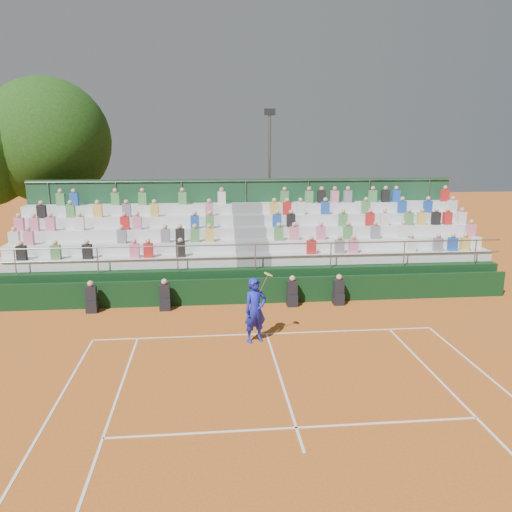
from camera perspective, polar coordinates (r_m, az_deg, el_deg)
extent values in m
plane|color=#C26020|center=(16.36, 1.21, -8.89)|extent=(90.00, 90.00, 0.00)
cube|color=white|center=(16.36, 1.21, -8.87)|extent=(11.00, 0.06, 0.01)
cube|color=white|center=(13.46, 2.87, -13.88)|extent=(0.06, 6.40, 0.01)
cube|color=white|center=(11.49, 4.63, -18.97)|extent=(8.22, 0.06, 0.01)
cube|color=black|center=(19.20, 0.09, -3.98)|extent=(20.00, 0.15, 1.00)
cube|color=black|center=(19.25, -18.22, -5.48)|extent=(0.40, 0.40, 0.44)
cube|color=black|center=(19.11, -18.32, -4.11)|extent=(0.38, 0.25, 0.55)
sphere|color=tan|center=(19.00, -18.40, -3.01)|extent=(0.22, 0.22, 0.22)
cube|color=black|center=(18.84, -10.34, -5.42)|extent=(0.40, 0.40, 0.44)
cube|color=black|center=(18.70, -10.40, -4.03)|extent=(0.38, 0.25, 0.55)
sphere|color=tan|center=(18.59, -10.45, -2.91)|extent=(0.22, 0.22, 0.22)
cube|color=black|center=(19.03, 4.14, -5.06)|extent=(0.40, 0.40, 0.44)
cube|color=black|center=(18.88, 4.16, -3.67)|extent=(0.38, 0.25, 0.55)
sphere|color=tan|center=(18.78, 4.18, -2.56)|extent=(0.22, 0.22, 0.22)
cube|color=black|center=(19.40, 9.39, -4.85)|extent=(0.40, 0.40, 0.44)
cube|color=black|center=(19.26, 9.44, -3.49)|extent=(0.38, 0.25, 0.55)
sphere|color=tan|center=(19.16, 9.48, -2.39)|extent=(0.22, 0.22, 0.22)
cube|color=black|center=(22.15, -0.71, -1.43)|extent=(20.00, 5.20, 1.20)
cube|color=silver|center=(20.56, -15.33, -0.69)|extent=(9.30, 0.85, 0.42)
cube|color=silver|center=(21.49, 14.05, -0.04)|extent=(9.30, 0.85, 0.42)
cube|color=slate|center=(20.33, -0.31, -0.37)|extent=(1.40, 0.85, 0.42)
cube|color=silver|center=(21.29, -15.02, 0.94)|extent=(9.30, 0.85, 0.42)
cube|color=silver|center=(22.18, 13.38, 1.50)|extent=(9.30, 0.85, 0.42)
cube|color=slate|center=(21.07, -0.52, 1.26)|extent=(1.40, 0.85, 0.42)
cube|color=silver|center=(22.03, -14.74, 2.46)|extent=(9.30, 0.85, 0.42)
cube|color=silver|center=(22.90, 12.75, 2.95)|extent=(9.30, 0.85, 0.42)
cube|color=slate|center=(21.83, -0.72, 2.79)|extent=(1.40, 0.85, 0.42)
cube|color=silver|center=(22.79, -14.47, 3.88)|extent=(9.30, 0.85, 0.42)
cube|color=silver|center=(23.63, 12.16, 4.31)|extent=(9.30, 0.85, 0.42)
cube|color=slate|center=(22.59, -0.91, 4.21)|extent=(1.40, 0.85, 0.42)
cube|color=silver|center=(23.57, -14.22, 5.21)|extent=(9.30, 0.85, 0.42)
cube|color=silver|center=(24.38, 11.61, 5.58)|extent=(9.30, 0.85, 0.42)
cube|color=slate|center=(23.37, -1.09, 5.54)|extent=(1.40, 0.85, 0.42)
cube|color=#194226|center=(24.02, -1.18, 3.59)|extent=(20.00, 0.12, 4.40)
cylinder|color=gray|center=(19.32, -0.07, 1.32)|extent=(20.00, 0.05, 0.05)
cylinder|color=gray|center=(23.67, -1.18, 8.58)|extent=(20.00, 0.05, 0.05)
cube|color=black|center=(21.25, -25.21, 0.32)|extent=(0.36, 0.24, 0.56)
cube|color=#4C8C4C|center=(20.85, -21.90, 0.40)|extent=(0.36, 0.24, 0.56)
cube|color=black|center=(20.55, -18.71, 0.48)|extent=(0.36, 0.24, 0.56)
cube|color=pink|center=(20.21, -13.70, 0.60)|extent=(0.36, 0.24, 0.56)
cube|color=red|center=(20.14, -12.20, 0.63)|extent=(0.36, 0.24, 0.56)
cube|color=black|center=(20.03, -8.62, 0.71)|extent=(0.36, 0.24, 0.56)
cube|color=silver|center=(22.13, -25.85, 1.82)|extent=(0.36, 0.24, 0.56)
cube|color=pink|center=(21.95, -24.52, 1.87)|extent=(0.36, 0.24, 0.56)
cube|color=slate|center=(21.04, -15.07, 2.16)|extent=(0.36, 0.24, 0.56)
cube|color=slate|center=(20.83, -10.32, 2.29)|extent=(0.36, 0.24, 0.56)
cube|color=black|center=(20.78, -8.67, 2.33)|extent=(0.36, 0.24, 0.56)
cube|color=#4C8C4C|center=(20.76, -6.99, 2.37)|extent=(0.36, 0.24, 0.56)
cube|color=gold|center=(20.75, -5.33, 2.41)|extent=(0.36, 0.24, 0.56)
cube|color=pink|center=(22.88, -25.42, 3.26)|extent=(0.36, 0.24, 0.56)
cube|color=pink|center=(22.68, -24.00, 3.32)|extent=(0.36, 0.24, 0.56)
cube|color=pink|center=(22.48, -22.41, 3.38)|extent=(0.36, 0.24, 0.56)
cube|color=silver|center=(22.17, -19.49, 3.50)|extent=(0.36, 0.24, 0.56)
cube|color=red|center=(21.80, -14.76, 3.66)|extent=(0.36, 0.24, 0.56)
cube|color=pink|center=(21.72, -13.41, 3.70)|extent=(0.36, 0.24, 0.56)
cube|color=#1E4CB2|center=(21.53, -7.00, 3.88)|extent=(0.36, 0.24, 0.56)
cube|color=#4C8C4C|center=(21.52, -5.29, 3.92)|extent=(0.36, 0.24, 0.56)
cube|color=black|center=(23.41, -23.30, 4.68)|extent=(0.36, 0.24, 0.56)
cube|color=#4C8C4C|center=(23.07, -20.41, 4.82)|extent=(0.36, 0.24, 0.56)
cube|color=gold|center=(22.80, -17.62, 4.94)|extent=(0.36, 0.24, 0.56)
cube|color=slate|center=(22.58, -14.56, 5.05)|extent=(0.36, 0.24, 0.56)
cube|color=gold|center=(22.42, -11.52, 5.16)|extent=(0.36, 0.24, 0.56)
cube|color=pink|center=(22.30, -5.35, 5.32)|extent=(0.36, 0.24, 0.56)
cube|color=#4C8C4C|center=(23.99, -21.41, 6.03)|extent=(0.36, 0.24, 0.56)
cube|color=#1E4CB2|center=(23.84, -20.07, 6.10)|extent=(0.36, 0.24, 0.56)
cube|color=#4C8C4C|center=(23.46, -15.76, 6.30)|extent=(0.36, 0.24, 0.56)
cube|color=#4C8C4C|center=(23.28, -12.84, 6.41)|extent=(0.36, 0.24, 0.56)
cube|color=#4C8C4C|center=(23.12, -8.40, 6.55)|extent=(0.36, 0.24, 0.56)
cube|color=silver|center=(23.11, -3.95, 6.65)|extent=(0.36, 0.24, 0.56)
cube|color=red|center=(20.43, 6.34, 1.02)|extent=(0.36, 0.24, 0.56)
cube|color=slate|center=(20.71, 9.52, 1.08)|extent=(0.36, 0.24, 0.56)
cube|color=pink|center=(20.86, 11.05, 1.10)|extent=(0.36, 0.24, 0.56)
cube|color=silver|center=(21.69, 17.30, 1.20)|extent=(0.36, 0.24, 0.56)
cube|color=slate|center=(22.17, 20.07, 1.24)|extent=(0.36, 0.24, 0.56)
cube|color=#1E4CB2|center=(22.45, 21.55, 1.26)|extent=(0.36, 0.24, 0.56)
cube|color=gold|center=(22.70, 22.76, 1.28)|extent=(0.36, 0.24, 0.56)
cube|color=#4C8C4C|center=(20.96, 2.61, 2.55)|extent=(0.36, 0.24, 0.56)
cube|color=pink|center=(21.07, 4.39, 2.58)|extent=(0.36, 0.24, 0.56)
cube|color=pink|center=(21.29, 7.41, 2.62)|extent=(0.36, 0.24, 0.56)
cube|color=#4C8C4C|center=(21.58, 10.44, 2.65)|extent=(0.36, 0.24, 0.56)
cube|color=slate|center=(21.95, 13.48, 2.68)|extent=(0.36, 0.24, 0.56)
cube|color=silver|center=(22.38, 16.46, 2.69)|extent=(0.36, 0.24, 0.56)
cube|color=pink|center=(23.69, 23.33, 2.70)|extent=(0.36, 0.24, 0.56)
cube|color=#1E4CB2|center=(21.73, 2.41, 4.04)|extent=(0.36, 0.24, 0.56)
cube|color=black|center=(21.82, 4.01, 4.06)|extent=(0.36, 0.24, 0.56)
cube|color=#4C8C4C|center=(22.32, 9.90, 4.10)|extent=(0.36, 0.24, 0.56)
cube|color=red|center=(22.68, 12.89, 4.10)|extent=(0.36, 0.24, 0.56)
cube|color=silver|center=(22.89, 14.45, 4.10)|extent=(0.36, 0.24, 0.56)
cube|color=#4C8C4C|center=(23.30, 17.06, 4.09)|extent=(0.36, 0.24, 0.56)
cube|color=gold|center=(23.54, 18.39, 4.08)|extent=(0.36, 0.24, 0.56)
cube|color=black|center=(23.82, 19.87, 4.07)|extent=(0.36, 0.24, 0.56)
cube|color=red|center=(24.05, 21.03, 4.05)|extent=(0.36, 0.24, 0.56)
cube|color=silver|center=(24.36, 22.44, 4.04)|extent=(0.36, 0.24, 0.56)
cube|color=gold|center=(22.50, 2.09, 5.43)|extent=(0.36, 0.24, 0.56)
cube|color=red|center=(22.59, 3.56, 5.44)|extent=(0.36, 0.24, 0.56)
cube|color=silver|center=(22.69, 5.10, 5.45)|extent=(0.36, 0.24, 0.56)
cube|color=#1E4CB2|center=(22.93, 7.92, 5.46)|extent=(0.36, 0.24, 0.56)
cube|color=#4C8C4C|center=(23.44, 12.43, 5.44)|extent=(0.36, 0.24, 0.56)
cube|color=#1E4CB2|center=(24.03, 16.35, 5.39)|extent=(0.36, 0.24, 0.56)
cube|color=#1E4CB2|center=(24.51, 19.03, 5.35)|extent=(0.36, 0.24, 0.56)
cube|color=silver|center=(25.03, 21.52, 5.30)|extent=(0.36, 0.24, 0.56)
cube|color=#4C8C4C|center=(23.37, 3.28, 6.73)|extent=(0.36, 0.24, 0.56)
cube|color=#4C8C4C|center=(23.58, 6.08, 6.73)|extent=(0.36, 0.24, 0.56)
cube|color=black|center=(23.71, 7.49, 6.73)|extent=(0.36, 0.24, 0.56)
cube|color=pink|center=(23.85, 8.97, 6.72)|extent=(0.36, 0.24, 0.56)
cube|color=slate|center=(24.02, 10.44, 6.71)|extent=(0.36, 0.24, 0.56)
cube|color=#4C8C4C|center=(24.38, 13.18, 6.67)|extent=(0.36, 0.24, 0.56)
cube|color=black|center=(24.58, 14.56, 6.64)|extent=(0.36, 0.24, 0.56)
cube|color=#1E4CB2|center=(24.77, 15.69, 6.62)|extent=(0.36, 0.24, 0.56)
cube|color=red|center=(25.74, 20.77, 6.49)|extent=(0.36, 0.24, 0.56)
imported|color=#1820B7|center=(15.44, -0.08, -6.22)|extent=(0.87, 0.74, 2.03)
cylinder|color=gray|center=(15.21, 0.86, -3.21)|extent=(0.26, 0.03, 0.51)
cylinder|color=#E5D866|center=(15.15, 1.42, -2.11)|extent=(0.26, 0.28, 0.14)
cylinder|color=#3B2215|center=(28.85, -21.97, 3.38)|extent=(0.50, 0.50, 3.57)
sphere|color=#17360E|center=(28.53, -22.72, 12.03)|extent=(6.42, 6.42, 6.42)
cylinder|color=gray|center=(28.87, 1.54, 8.29)|extent=(0.16, 0.16, 7.55)
cube|color=black|center=(28.83, 1.59, 16.14)|extent=(0.60, 0.25, 0.35)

